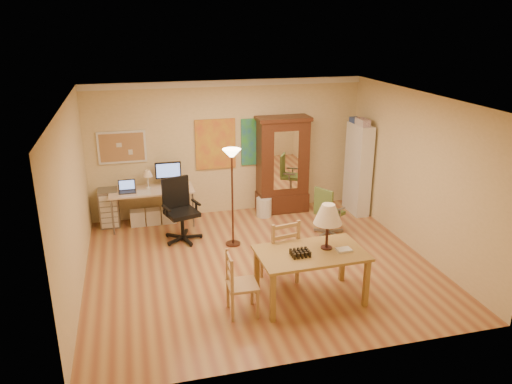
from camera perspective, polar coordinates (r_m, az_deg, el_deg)
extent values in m
plane|color=#965435|center=(8.27, 0.36, -8.25)|extent=(5.50, 5.50, 0.00)
cube|color=white|center=(9.80, -3.35, 12.33)|extent=(5.50, 0.08, 0.12)
cube|color=#A9784F|center=(9.84, -15.07, 4.97)|extent=(0.90, 0.04, 0.62)
cube|color=gold|center=(9.98, -4.65, 5.48)|extent=(0.80, 0.04, 1.00)
cube|color=teal|center=(10.17, 0.38, 5.79)|extent=(0.75, 0.04, 0.95)
cube|color=brown|center=(7.03, 6.32, -6.95)|extent=(1.53, 0.95, 0.04)
cube|color=brown|center=(6.68, 1.93, -11.98)|extent=(0.07, 0.07, 0.71)
cube|color=brown|center=(7.17, 12.49, -10.14)|extent=(0.07, 0.07, 0.71)
cube|color=brown|center=(7.31, 0.07, -9.02)|extent=(0.07, 0.07, 0.71)
cube|color=brown|center=(7.76, 9.84, -7.56)|extent=(0.07, 0.07, 0.71)
cylinder|color=black|center=(7.15, 8.04, -6.29)|extent=(0.16, 0.16, 0.02)
cylinder|color=black|center=(7.07, 8.11, -4.90)|extent=(0.04, 0.04, 0.40)
cone|color=beige|center=(6.94, 8.24, -2.49)|extent=(0.40, 0.40, 0.28)
cube|color=silver|center=(7.10, 10.02, -6.53)|extent=(0.20, 0.16, 0.03)
cube|color=black|center=(6.88, 5.08, -6.96)|extent=(0.29, 0.23, 0.08)
cube|color=#A5774B|center=(7.59, 2.69, -6.79)|extent=(0.55, 0.53, 0.04)
cube|color=#A5774B|center=(7.95, 3.35, -7.60)|extent=(0.05, 0.05, 0.47)
cube|color=#A5774B|center=(7.78, 0.62, -8.19)|extent=(0.05, 0.05, 0.47)
cube|color=#A5774B|center=(7.64, 4.73, -8.80)|extent=(0.05, 0.05, 0.47)
cube|color=#A5774B|center=(7.47, 1.92, -9.44)|extent=(0.05, 0.05, 0.47)
cube|color=#A5774B|center=(7.41, 4.84, -5.19)|extent=(0.05, 0.05, 0.54)
cube|color=#A5774B|center=(7.23, 1.96, -5.77)|extent=(0.05, 0.05, 0.54)
cube|color=#A5774B|center=(7.29, 3.43, -5.09)|extent=(0.41, 0.11, 0.05)
cube|color=#A5774B|center=(6.82, -1.57, -10.57)|extent=(0.41, 0.43, 0.04)
cube|color=#A5774B|center=(6.82, 0.20, -12.77)|extent=(0.04, 0.04, 0.41)
cube|color=#A5774B|center=(7.12, -0.48, -11.27)|extent=(0.04, 0.04, 0.41)
cube|color=#A5774B|center=(6.76, -2.69, -13.10)|extent=(0.04, 0.04, 0.41)
cube|color=#A5774B|center=(7.06, -3.24, -11.57)|extent=(0.04, 0.04, 0.41)
cube|color=#A5774B|center=(6.53, -2.76, -9.69)|extent=(0.04, 0.04, 0.47)
cube|color=#A5774B|center=(6.84, -3.31, -8.26)|extent=(0.04, 0.04, 0.47)
cube|color=#A5774B|center=(6.66, -3.05, -8.60)|extent=(0.04, 0.36, 0.05)
cylinder|color=#42231A|center=(8.95, -2.63, -5.91)|extent=(0.26, 0.26, 0.03)
cylinder|color=#42231A|center=(8.63, -2.71, -0.93)|extent=(0.03, 0.03, 1.65)
cone|color=#FFE0A5|center=(8.38, -2.80, 4.48)|extent=(0.32, 0.32, 0.13)
cube|color=beige|center=(9.73, -11.86, 0.19)|extent=(1.59, 0.69, 0.03)
cylinder|color=slate|center=(9.58, -16.06, -2.79)|extent=(0.04, 0.04, 0.69)
cylinder|color=slate|center=(9.62, -7.19, -2.04)|extent=(0.04, 0.04, 0.69)
cylinder|color=slate|center=(10.13, -16.01, -1.55)|extent=(0.04, 0.04, 0.69)
cylinder|color=slate|center=(10.18, -7.64, -0.86)|extent=(0.04, 0.04, 0.69)
cube|color=black|center=(9.67, -14.49, 0.01)|extent=(0.32, 0.22, 0.02)
cube|color=black|center=(9.79, -14.55, 0.90)|extent=(0.32, 0.05, 0.21)
cube|color=black|center=(9.78, -10.01, 2.48)|extent=(0.50, 0.04, 0.32)
cone|color=beige|center=(9.72, -12.31, 2.10)|extent=(0.20, 0.20, 0.12)
cube|color=silver|center=(9.58, -12.71, -0.06)|extent=(0.25, 0.32, 0.01)
cube|color=maroon|center=(9.69, -8.66, 0.78)|extent=(0.22, 0.16, 0.12)
cube|color=white|center=(9.96, -13.37, -2.91)|extent=(0.28, 0.24, 0.30)
cube|color=white|center=(9.97, -11.66, -2.76)|extent=(0.28, 0.24, 0.30)
cube|color=silver|center=(9.98, -9.95, -2.62)|extent=(0.28, 0.24, 0.30)
cylinder|color=black|center=(9.10, -8.40, -3.89)|extent=(0.07, 0.07, 0.44)
cube|color=black|center=(9.00, -8.47, -2.42)|extent=(0.65, 0.64, 0.08)
cube|color=black|center=(9.10, -9.19, -0.01)|extent=(0.50, 0.20, 0.57)
cube|color=black|center=(8.85, -10.21, -1.84)|extent=(0.14, 0.33, 0.03)
cube|color=black|center=(9.05, -6.87, -1.17)|extent=(0.14, 0.33, 0.03)
cylinder|color=slate|center=(9.38, 8.36, -3.49)|extent=(0.05, 0.05, 0.36)
cube|color=#4F652D|center=(9.31, 8.42, -2.33)|extent=(0.56, 0.57, 0.06)
cube|color=#4F652D|center=(9.07, 7.72, -1.08)|extent=(0.23, 0.38, 0.46)
cube|color=slate|center=(9.13, 9.58, -1.99)|extent=(0.25, 0.16, 0.03)
cube|color=slate|center=(9.40, 7.36, -1.25)|extent=(0.25, 0.16, 0.03)
cube|color=slate|center=(10.02, -16.44, -1.73)|extent=(0.36, 0.42, 0.73)
cube|color=silver|center=(9.81, -16.46, -2.18)|extent=(0.31, 0.02, 0.62)
cube|color=#371B0F|center=(10.20, 3.04, 2.94)|extent=(1.00, 0.46, 1.91)
cube|color=#371B0F|center=(10.44, 2.97, -1.05)|extent=(1.04, 0.49, 0.38)
cube|color=white|center=(9.93, 3.46, 3.58)|extent=(0.50, 0.01, 1.18)
cube|color=#371B0F|center=(9.97, 3.14, 8.38)|extent=(1.08, 0.51, 0.07)
cube|color=white|center=(10.34, 11.58, 2.59)|extent=(0.28, 0.74, 1.84)
cube|color=#993333|center=(10.36, 11.55, -0.17)|extent=(0.17, 0.37, 0.22)
cube|color=#334C99|center=(10.34, 11.18, 6.09)|extent=(0.17, 0.26, 0.18)
cylinder|color=silver|center=(10.12, 0.91, -1.74)|extent=(0.31, 0.31, 0.39)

